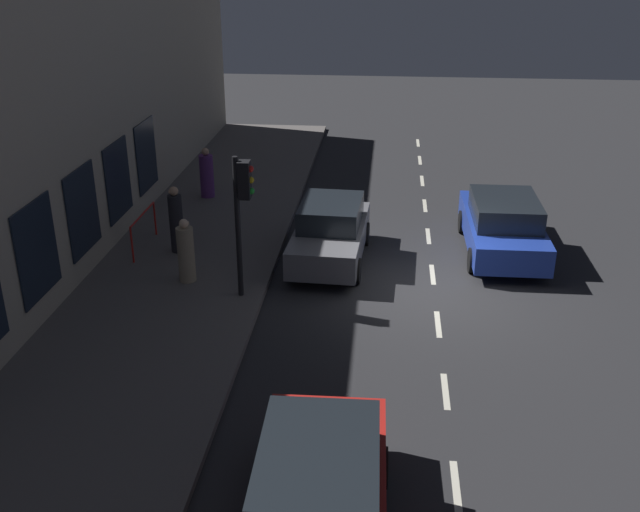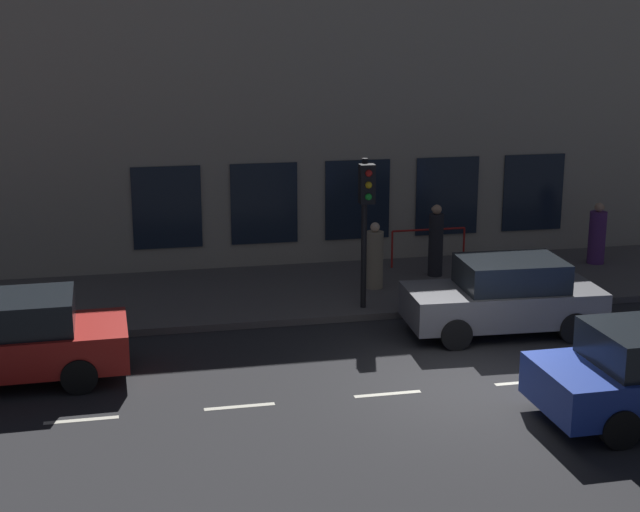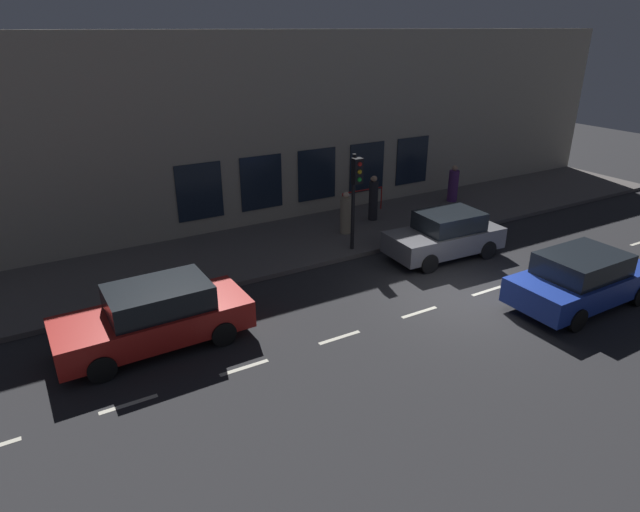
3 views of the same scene
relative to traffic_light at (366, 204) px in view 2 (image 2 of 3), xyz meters
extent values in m
plane|color=#28282B|center=(-4.39, -0.86, -2.50)|extent=(60.00, 60.00, 0.00)
cube|color=#5B5654|center=(1.86, -0.86, -2.42)|extent=(4.50, 32.00, 0.15)
cube|color=#B2A893|center=(4.41, -0.86, 1.09)|extent=(0.60, 32.00, 7.18)
cube|color=#192333|center=(4.08, -5.74, -0.72)|extent=(0.04, 1.71, 2.06)
cube|color=#192333|center=(4.08, -3.30, -0.72)|extent=(0.04, 1.71, 2.06)
cube|color=#192333|center=(4.08, -0.86, -0.72)|extent=(0.04, 1.71, 2.06)
cube|color=#192333|center=(4.08, 1.58, -0.72)|extent=(0.04, 1.71, 2.06)
cube|color=#192333|center=(4.08, 4.02, -0.72)|extent=(0.04, 1.71, 2.06)
cube|color=beige|center=(-4.39, -1.86, -2.49)|extent=(0.12, 1.20, 0.01)
cube|color=beige|center=(-4.39, 0.74, -2.49)|extent=(0.12, 1.20, 0.01)
cube|color=beige|center=(-4.39, 3.34, -2.49)|extent=(0.12, 1.20, 0.01)
cube|color=beige|center=(-4.39, 5.94, -2.49)|extent=(0.12, 1.20, 0.01)
cylinder|color=black|center=(0.13, 0.00, -0.69)|extent=(0.12, 0.12, 3.31)
cube|color=black|center=(-0.06, 0.00, 0.45)|extent=(0.26, 0.32, 0.84)
sphere|color=red|center=(-0.20, 0.00, 0.70)|extent=(0.15, 0.15, 0.15)
sphere|color=gold|center=(-0.20, 0.00, 0.45)|extent=(0.15, 0.15, 0.15)
sphere|color=green|center=(-0.20, 0.00, 0.19)|extent=(0.15, 0.15, 0.15)
cube|color=slate|center=(-1.75, -2.47, -1.87)|extent=(1.91, 4.06, 0.70)
cube|color=black|center=(-1.76, -2.63, -1.22)|extent=(1.61, 2.14, 0.60)
cylinder|color=black|center=(-2.48, -1.20, -2.18)|extent=(0.25, 0.65, 0.64)
cylinder|color=black|center=(-0.89, -1.28, -2.18)|extent=(0.25, 0.65, 0.64)
cylinder|color=black|center=(-2.61, -3.66, -2.18)|extent=(0.25, 0.65, 0.64)
cylinder|color=black|center=(-1.01, -3.74, -2.18)|extent=(0.25, 0.65, 0.64)
cube|color=black|center=(-2.38, 7.24, -1.22)|extent=(1.65, 2.42, 0.60)
cylinder|color=black|center=(-3.22, 5.99, -2.18)|extent=(0.23, 0.64, 0.64)
cylinder|color=black|center=(-1.51, 6.02, -2.18)|extent=(0.23, 0.64, 0.64)
cylinder|color=black|center=(-5.39, -2.12, -2.18)|extent=(0.22, 0.64, 0.64)
cylinder|color=black|center=(-7.15, -2.13, -2.18)|extent=(0.22, 0.64, 0.64)
cylinder|color=#232328|center=(2.28, -2.40, -1.57)|extent=(0.51, 0.51, 1.55)
sphere|color=tan|center=(2.28, -2.40, -0.68)|extent=(0.24, 0.24, 0.24)
cube|color=tan|center=(2.37, -2.33, -0.68)|extent=(0.08, 0.08, 0.07)
cylinder|color=gray|center=(1.56, -0.65, -1.67)|extent=(0.53, 0.53, 1.36)
sphere|color=beige|center=(1.56, -0.65, -0.88)|extent=(0.22, 0.22, 0.22)
cube|color=beige|center=(1.46, -0.69, -0.88)|extent=(0.06, 0.07, 0.06)
cylinder|color=#5B2D70|center=(2.56, -6.88, -1.67)|extent=(0.56, 0.56, 1.36)
sphere|color=tan|center=(2.56, -6.88, -0.87)|extent=(0.24, 0.24, 0.24)
cube|color=tan|center=(2.52, -6.99, -0.87)|extent=(0.08, 0.06, 0.07)
cylinder|color=red|center=(3.23, -3.50, -1.87)|extent=(0.05, 0.05, 0.95)
cylinder|color=red|center=(3.23, -1.57, -1.87)|extent=(0.05, 0.05, 0.95)
cylinder|color=red|center=(3.23, -2.53, -1.40)|extent=(0.05, 1.93, 0.05)
camera|label=1|loc=(-3.14, 15.00, 5.25)|focal=41.02mm
camera|label=2|loc=(-19.10, 5.10, 3.93)|focal=52.85mm
camera|label=3|loc=(-14.23, 9.63, 4.76)|focal=30.09mm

